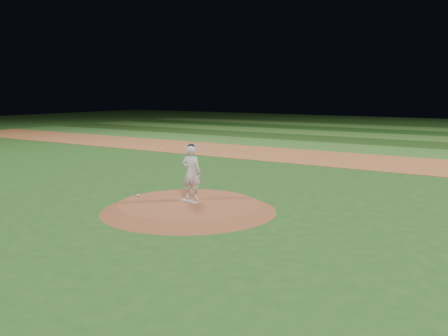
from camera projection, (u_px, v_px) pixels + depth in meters
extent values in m
plane|color=#234F19|center=(189.00, 211.00, 15.71)|extent=(120.00, 120.00, 0.00)
cube|color=#A55E33|center=(347.00, 160.00, 27.18)|extent=(70.00, 6.00, 0.02)
cube|color=#346B26|center=(378.00, 150.00, 31.69)|extent=(70.00, 5.00, 0.02)
cube|color=#1D3F14|center=(399.00, 143.00, 35.79)|extent=(70.00, 5.00, 0.02)
cube|color=#3A6C27|center=(416.00, 138.00, 39.89)|extent=(70.00, 5.00, 0.02)
cube|color=#184014|center=(429.00, 133.00, 43.98)|extent=(70.00, 5.00, 0.02)
cube|color=#3C6D27|center=(441.00, 130.00, 48.08)|extent=(70.00, 5.00, 0.02)
cone|color=brown|center=(189.00, 207.00, 15.69)|extent=(5.50, 5.50, 0.25)
cube|color=beige|center=(189.00, 201.00, 15.81)|extent=(0.70, 0.30, 0.03)
ellipsoid|color=silver|center=(138.00, 195.00, 16.65)|extent=(0.13, 0.13, 0.07)
imported|color=silver|center=(191.00, 173.00, 16.01)|extent=(0.72, 0.55, 1.76)
ellipsoid|color=black|center=(191.00, 146.00, 15.88)|extent=(0.22, 0.22, 0.15)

